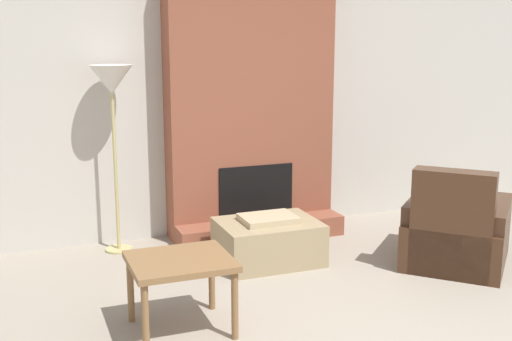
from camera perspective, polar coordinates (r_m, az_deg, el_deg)
The scene contains 6 objects.
wall_back at distance 6.13m, azimuth -1.12°, elevation 6.73°, with size 6.98×0.06×2.60m, color #BCB7AD.
fireplace at distance 5.96m, azimuth -0.46°, elevation 5.80°, with size 1.57×0.58×2.60m.
ottoman at distance 5.36m, azimuth 1.10°, elevation -6.27°, with size 0.82×0.62×0.40m.
armchair at distance 5.54m, azimuth 17.35°, elevation -5.43°, with size 1.23×1.22×0.85m.
side_table at distance 4.12m, azimuth -6.74°, elevation -8.64°, with size 0.64×0.56×0.48m.
floor_lamp_left at distance 5.53m, azimuth -12.70°, elevation 7.14°, with size 0.36×0.36×1.62m.
Camera 1 is at (-2.08, -2.75, 1.86)m, focal length 45.00 mm.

